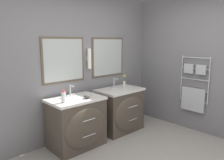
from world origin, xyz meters
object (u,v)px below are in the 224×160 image
at_px(toiletry_bottle, 64,97).
at_px(flower_vase, 124,82).
at_px(vanity_right, 121,109).
at_px(vanity_left, 78,122).
at_px(amenity_bowl, 87,97).

relative_size(toiletry_bottle, flower_vase, 0.72).
relative_size(vanity_right, flower_vase, 3.40).
bearing_deg(toiletry_bottle, flower_vase, 5.37).
xyz_separation_m(vanity_left, vanity_right, (0.99, 0.00, 0.00)).
relative_size(vanity_left, flower_vase, 3.40).
bearing_deg(vanity_right, vanity_left, 180.00).
xyz_separation_m(amenity_bowl, flower_vase, (1.05, 0.18, 0.07)).
relative_size(vanity_left, vanity_right, 1.00).
bearing_deg(amenity_bowl, flower_vase, 9.92).
relative_size(amenity_bowl, flower_vase, 0.40).
bearing_deg(flower_vase, vanity_right, -155.86).
distance_m(vanity_left, amenity_bowl, 0.46).
xyz_separation_m(vanity_left, toiletry_bottle, (-0.27, -0.06, 0.49)).
bearing_deg(vanity_left, toiletry_bottle, -167.90).
xyz_separation_m(vanity_left, flower_vase, (1.17, 0.08, 0.50)).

